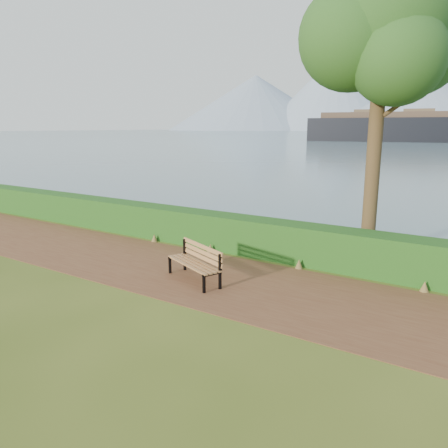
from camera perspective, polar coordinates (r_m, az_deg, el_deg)
The scene contains 5 objects.
ground at distance 10.20m, azimuth -3.27°, elevation -7.34°, with size 140.00×140.00×0.00m, color #3E5017.
path at distance 10.43m, azimuth -2.29°, elevation -6.85°, with size 40.00×3.40×0.01m, color brown.
hedge at distance 12.16m, azimuth 3.95°, elevation -1.60°, with size 32.00×0.85×1.00m, color #144614.
bench at distance 10.05m, azimuth -3.58°, elevation -4.75°, with size 1.73×1.09×0.84m.
tree at distance 11.73m, azimuth 20.03°, elevation 22.72°, with size 3.64×3.37×7.64m.
Camera 1 is at (5.69, -7.72, 3.47)m, focal length 35.00 mm.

